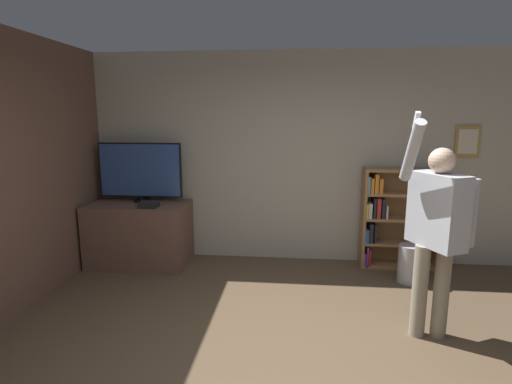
{
  "coord_description": "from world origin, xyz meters",
  "views": [
    {
      "loc": [
        0.08,
        -2.48,
        1.89
      ],
      "look_at": [
        -0.33,
        1.56,
        1.12
      ],
      "focal_mm": 28.0,
      "sensor_mm": 36.0,
      "label": 1
    }
  ],
  "objects_px": {
    "game_console": "(149,205)",
    "waste_bin": "(410,264)",
    "bookshelf": "(394,217)",
    "person": "(436,225)",
    "television": "(140,171)"
  },
  "relations": [
    {
      "from": "game_console",
      "to": "person",
      "type": "relative_size",
      "value": 0.11
    },
    {
      "from": "game_console",
      "to": "bookshelf",
      "type": "relative_size",
      "value": 0.18
    },
    {
      "from": "game_console",
      "to": "waste_bin",
      "type": "height_order",
      "value": "game_console"
    },
    {
      "from": "person",
      "to": "waste_bin",
      "type": "relative_size",
      "value": 4.39
    },
    {
      "from": "game_console",
      "to": "waste_bin",
      "type": "xyz_separation_m",
      "value": [
        3.1,
        -0.07,
        -0.61
      ]
    },
    {
      "from": "person",
      "to": "waste_bin",
      "type": "height_order",
      "value": "person"
    },
    {
      "from": "game_console",
      "to": "bookshelf",
      "type": "height_order",
      "value": "bookshelf"
    },
    {
      "from": "bookshelf",
      "to": "waste_bin",
      "type": "distance_m",
      "value": 0.66
    },
    {
      "from": "person",
      "to": "television",
      "type": "bearing_deg",
      "value": -142.64
    },
    {
      "from": "game_console",
      "to": "person",
      "type": "bearing_deg",
      "value": -22.77
    },
    {
      "from": "game_console",
      "to": "bookshelf",
      "type": "bearing_deg",
      "value": 8.26
    },
    {
      "from": "waste_bin",
      "to": "bookshelf",
      "type": "bearing_deg",
      "value": 100.1
    },
    {
      "from": "waste_bin",
      "to": "game_console",
      "type": "bearing_deg",
      "value": 178.78
    },
    {
      "from": "game_console",
      "to": "bookshelf",
      "type": "distance_m",
      "value": 3.04
    },
    {
      "from": "television",
      "to": "person",
      "type": "height_order",
      "value": "person"
    }
  ]
}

